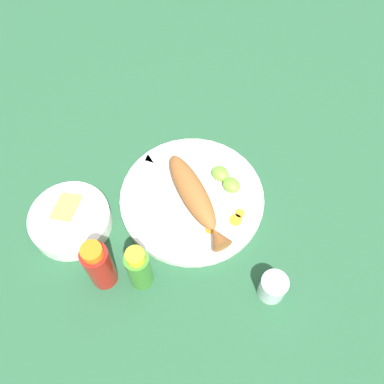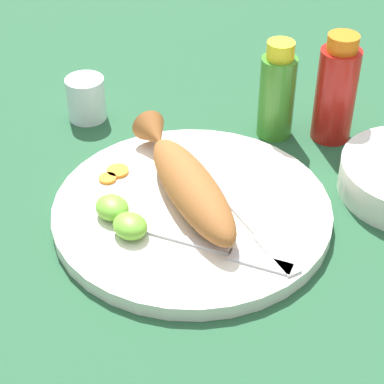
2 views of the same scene
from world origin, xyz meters
name	(u,v)px [view 1 (image 1 of 2)]	position (x,y,z in m)	size (l,w,h in m)	color
ground_plane	(192,200)	(0.00, 0.00, 0.00)	(4.00, 4.00, 0.00)	#235133
main_plate	(192,198)	(0.00, 0.00, 0.01)	(0.33, 0.33, 0.02)	white
fried_fish	(195,197)	(-0.02, 0.00, 0.04)	(0.26, 0.11, 0.05)	#935628
fork_near	(160,180)	(0.08, 0.03, 0.02)	(0.18, 0.04, 0.00)	silver
fork_far	(176,167)	(0.08, -0.02, 0.02)	(0.16, 0.11, 0.00)	silver
carrot_slice_near	(210,229)	(-0.09, 0.02, 0.02)	(0.02, 0.02, 0.00)	orange
carrot_slice_mid	(240,213)	(-0.10, -0.05, 0.02)	(0.02, 0.02, 0.00)	orange
carrot_slice_far	(236,220)	(-0.11, -0.04, 0.02)	(0.03, 0.03, 0.00)	orange
lime_wedge_main	(232,185)	(-0.04, -0.09, 0.03)	(0.04, 0.04, 0.02)	#6BB233
lime_wedge_side	(220,174)	(0.00, -0.09, 0.03)	(0.04, 0.04, 0.02)	#6BB233
hot_sauce_bottle_red	(99,265)	(-0.03, 0.26, 0.07)	(0.05, 0.05, 0.15)	#B21914
hot_sauce_bottle_green	(139,268)	(-0.08, 0.20, 0.06)	(0.05, 0.05, 0.14)	#3D8428
salt_cup	(272,288)	(-0.27, 0.01, 0.03)	(0.06, 0.06, 0.06)	silver
guacamole_bowl	(70,220)	(0.12, 0.25, 0.02)	(0.18, 0.18, 0.06)	white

